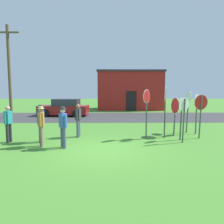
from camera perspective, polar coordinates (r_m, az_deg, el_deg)
name	(u,v)px	position (r m, az deg, el deg)	size (l,w,h in m)	color
ground_plane	(103,150)	(9.35, -2.25, -9.55)	(80.00, 80.00, 0.00)	#47842D
street_asphalt	(107,117)	(19.41, -1.38, -1.24)	(60.00, 6.40, 0.01)	#38383A
building_background	(130,90)	(26.19, 4.45, 5.51)	(7.35, 4.03, 4.38)	#B2231E
utility_pole	(9,70)	(20.57, -24.32, 9.57)	(1.80, 0.24, 7.48)	brown
parked_car_on_street	(64,108)	(20.62, -11.86, 0.99)	(4.42, 2.25, 1.51)	maroon
stop_sign_far_back	(181,112)	(11.37, 16.93, -0.08)	(0.40, 0.49, 2.03)	#474C4C
stop_sign_tallest	(201,108)	(12.01, 21.33, 0.84)	(0.77, 0.26, 2.19)	#474C4C
stop_sign_leaning_left	(165,103)	(11.63, 13.13, 2.15)	(0.23, 0.71, 2.56)	#474C4C
stop_sign_leaning_right	(188,105)	(13.31, 18.47, 1.66)	(0.18, 0.62, 2.33)	#474C4C
stop_sign_center_cluster	(175,110)	(12.23, 15.48, 0.55)	(0.23, 0.84, 2.02)	#474C4C
stop_sign_low_front	(196,107)	(13.07, 20.38, 1.18)	(0.46, 0.60, 2.17)	#474C4C
stop_sign_nearest	(184,113)	(10.82, 17.55, -0.16)	(0.55, 0.36, 2.08)	#474C4C
stop_sign_rear_left	(147,106)	(11.25, 8.65, 1.51)	(0.42, 0.53, 2.43)	#474C4C
person_holding_notes	(8,122)	(11.45, -24.51, -2.32)	(0.28, 0.56, 1.69)	#2D2D33
person_in_dark_shirt	(63,125)	(9.72, -12.15, -3.14)	(0.39, 0.48, 1.74)	#4C5670
person_on_left	(41,124)	(10.19, -17.29, -2.85)	(0.32, 0.57, 1.74)	#7A6B56
person_in_teal	(78,119)	(11.70, -8.44, -1.64)	(0.28, 0.56, 1.69)	#4C5670
person_near_signs	(41,121)	(10.99, -17.37, -2.20)	(0.32, 0.57, 1.74)	#2D2D33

